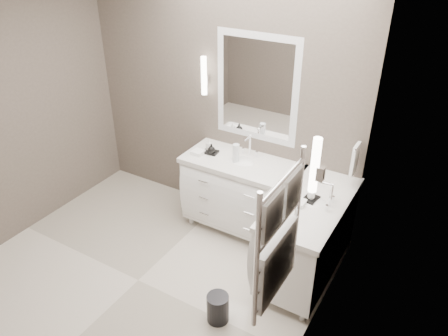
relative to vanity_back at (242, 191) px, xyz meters
The scene contains 18 objects.
floor 1.39m from the vanity_back, 110.17° to the right, with size 3.20×3.00×0.01m, color beige.
wall_back 1.01m from the vanity_back, 148.11° to the left, with size 3.20×0.01×2.70m, color #554C44.
wall_right 1.89m from the vanity_back, 46.69° to the right, with size 0.01×3.00×2.70m, color #554C44.
vanity_back is the anchor object (origin of this frame).
vanity_right 0.93m from the vanity_back, 20.38° to the right, with size 0.59×1.24×0.97m.
mirror_back 1.10m from the vanity_back, 90.00° to the left, with size 0.90×0.02×1.10m.
mirror_right 1.62m from the vanity_back, 20.48° to the right, with size 0.02×0.90×1.10m.
sconce_back 1.27m from the vanity_back, 160.98° to the left, with size 0.06×0.06×0.40m.
sconce_right 1.84m from the vanity_back, 43.07° to the right, with size 0.06×0.06×0.40m.
towel_bar_corner 1.26m from the vanity_back, ahead, with size 0.03×0.22×0.30m.
towel_ladder 2.16m from the vanity_back, 55.90° to the right, with size 0.06×0.58×0.90m.
waste_bin 1.36m from the vanity_back, 69.94° to the right, with size 0.19×0.19×0.27m, color black.
amenity_tray_back 0.53m from the vanity_back, behind, with size 0.15×0.11×0.02m, color black.
amenity_tray_right 0.99m from the vanity_back, 20.23° to the right, with size 0.12×0.15×0.02m, color black.
water_bottle 0.47m from the vanity_back, 140.25° to the right, with size 0.07×0.07×0.20m, color silver.
soap_bottle_a 0.60m from the vanity_back, behind, with size 0.05×0.05×0.12m, color white.
soap_bottle_b 0.56m from the vanity_back, behind, with size 0.08×0.08×0.10m, color black.
soap_bottle_c 1.03m from the vanity_back, 20.23° to the right, with size 0.07×0.07×0.17m, color white.
Camera 1 is at (2.29, -2.24, 3.02)m, focal length 35.00 mm.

